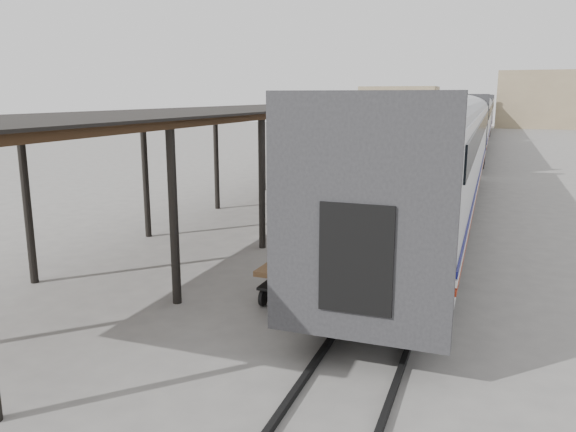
# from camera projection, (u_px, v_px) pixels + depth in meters

# --- Properties ---
(ground) EXTENTS (160.00, 160.00, 0.00)m
(ground) POSITION_uv_depth(u_px,v_px,m) (266.00, 282.00, 14.07)
(ground) COLOR slate
(ground) RESTS_ON ground
(train) EXTENTS (3.45, 76.01, 4.01)m
(train) POSITION_uv_depth(u_px,v_px,m) (469.00, 120.00, 43.45)
(train) COLOR silver
(train) RESTS_ON ground
(canopy) EXTENTS (4.90, 64.30, 4.15)m
(canopy) POSITION_uv_depth(u_px,v_px,m) (357.00, 105.00, 36.40)
(canopy) COLOR #422B19
(canopy) RESTS_ON ground
(rails) EXTENTS (1.54, 150.00, 0.12)m
(rails) POSITION_uv_depth(u_px,v_px,m) (467.00, 154.00, 44.19)
(rails) COLOR black
(rails) RESTS_ON ground
(building_far) EXTENTS (18.00, 10.00, 8.00)m
(building_far) POSITION_uv_depth(u_px,v_px,m) (563.00, 100.00, 80.13)
(building_far) COLOR tan
(building_far) RESTS_ON ground
(building_left) EXTENTS (12.00, 8.00, 6.00)m
(building_left) POSITION_uv_depth(u_px,v_px,m) (399.00, 105.00, 92.07)
(building_left) COLOR tan
(building_left) RESTS_ON ground
(baggage_cart) EXTENTS (1.31, 2.43, 0.86)m
(baggage_cart) POSITION_uv_depth(u_px,v_px,m) (299.00, 268.00, 13.05)
(baggage_cart) COLOR brown
(baggage_cart) RESTS_ON ground
(suitcase_stack) EXTENTS (1.21, 1.09, 0.58)m
(suitcase_stack) POSITION_uv_depth(u_px,v_px,m) (301.00, 247.00, 13.31)
(suitcase_stack) COLOR #343436
(suitcase_stack) RESTS_ON baggage_cart
(luggage_tug) EXTENTS (1.30, 1.65, 1.28)m
(luggage_tug) POSITION_uv_depth(u_px,v_px,m) (344.00, 166.00, 32.51)
(luggage_tug) COLOR maroon
(luggage_tug) RESTS_ON ground
(porter) EXTENTS (0.45, 0.62, 1.59)m
(porter) POSITION_uv_depth(u_px,v_px,m) (295.00, 233.00, 12.20)
(porter) COLOR navy
(porter) RESTS_ON baggage_cart
(pedestrian) EXTENTS (1.23, 0.82, 1.93)m
(pedestrian) POSITION_uv_depth(u_px,v_px,m) (306.00, 174.00, 26.43)
(pedestrian) COLOR black
(pedestrian) RESTS_ON ground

